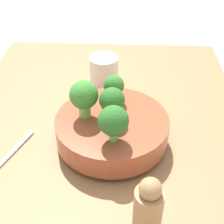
# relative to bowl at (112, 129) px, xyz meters

# --- Properties ---
(ground_plane) EXTENTS (6.00, 6.00, 0.00)m
(ground_plane) POSITION_rel_bowl_xyz_m (-0.01, -0.03, -0.09)
(ground_plane) COLOR silver
(table) EXTENTS (1.10, 0.78, 0.05)m
(table) POSITION_rel_bowl_xyz_m (-0.01, -0.03, -0.06)
(table) COLOR olive
(table) RESTS_ON ground_plane
(bowl) EXTENTS (0.27, 0.27, 0.07)m
(bowl) POSITION_rel_bowl_xyz_m (0.00, 0.00, 0.00)
(bowl) COLOR brown
(bowl) RESTS_ON table
(broccoli_floret_front) EXTENTS (0.07, 0.07, 0.09)m
(broccoli_floret_front) POSITION_rel_bowl_xyz_m (-0.01, -0.06, 0.09)
(broccoli_floret_front) COLOR #7AB256
(broccoli_floret_front) RESTS_ON bowl
(broccoli_floret_right) EXTENTS (0.06, 0.06, 0.09)m
(broccoli_floret_right) POSITION_rel_bowl_xyz_m (0.07, 0.01, 0.08)
(broccoli_floret_right) COLOR #6BA34C
(broccoli_floret_right) RESTS_ON bowl
(broccoli_floret_center) EXTENTS (0.06, 0.06, 0.08)m
(broccoli_floret_center) POSITION_rel_bowl_xyz_m (0.00, 0.00, 0.08)
(broccoli_floret_center) COLOR #609347
(broccoli_floret_center) RESTS_ON bowl
(broccoli_floret_left) EXTENTS (0.05, 0.05, 0.07)m
(broccoli_floret_left) POSITION_rel_bowl_xyz_m (-0.07, 0.00, 0.07)
(broccoli_floret_left) COLOR #609347
(broccoli_floret_left) RESTS_ON bowl
(cup) EXTENTS (0.09, 0.09, 0.09)m
(cup) POSITION_rel_bowl_xyz_m (-0.27, -0.04, 0.00)
(cup) COLOR silver
(cup) RESTS_ON table
(pepper_mill) EXTENTS (0.05, 0.05, 0.17)m
(pepper_mill) POSITION_rel_bowl_xyz_m (0.26, 0.07, 0.04)
(pepper_mill) COLOR #997047
(pepper_mill) RESTS_ON table
(fork) EXTENTS (0.16, 0.07, 0.01)m
(fork) POSITION_rel_bowl_xyz_m (0.06, -0.24, -0.04)
(fork) COLOR silver
(fork) RESTS_ON table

